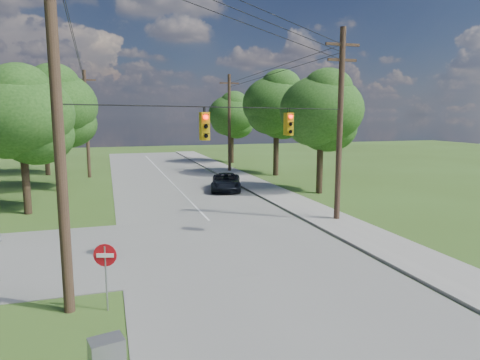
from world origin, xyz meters
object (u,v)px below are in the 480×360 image
object	(u,v)px
pole_ne	(340,123)
car_main_north	(226,182)
pole_north_w	(87,123)
pole_north_e	(229,122)
pole_sw	(57,103)
do_not_enter_sign	(105,262)

from	to	relation	value
pole_ne	car_main_north	bearing A→B (deg)	107.05
car_main_north	pole_north_w	bearing A→B (deg)	149.69
pole_ne	pole_north_e	world-z (taller)	pole_ne
pole_sw	pole_north_e	xyz separation A→B (m)	(13.50, 29.60, -1.10)
pole_north_e	pole_north_w	distance (m)	13.90
pole_ne	pole_north_w	distance (m)	26.03
pole_ne	pole_north_w	world-z (taller)	pole_ne
pole_north_e	do_not_enter_sign	world-z (taller)	pole_north_e
pole_north_e	do_not_enter_sign	size ratio (longest dim) A/B	4.75
pole_north_e	do_not_enter_sign	distance (m)	32.56
pole_ne	car_main_north	xyz separation A→B (m)	(-3.40, 11.09, -4.77)
pole_north_e	car_main_north	distance (m)	12.26
pole_sw	do_not_enter_sign	world-z (taller)	pole_sw
pole_sw	car_main_north	distance (m)	21.95
do_not_enter_sign	pole_north_e	bearing A→B (deg)	84.25
pole_north_e	pole_sw	bearing A→B (deg)	-114.52
pole_ne	do_not_enter_sign	distance (m)	15.21
pole_ne	do_not_enter_sign	xyz separation A→B (m)	(-12.40, -7.90, -3.91)
pole_north_e	pole_north_w	xyz separation A→B (m)	(-13.90, 0.00, 0.00)
pole_ne	car_main_north	distance (m)	12.54
pole_sw	car_main_north	size ratio (longest dim) A/B	2.50
pole_ne	car_main_north	size ratio (longest dim) A/B	2.19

